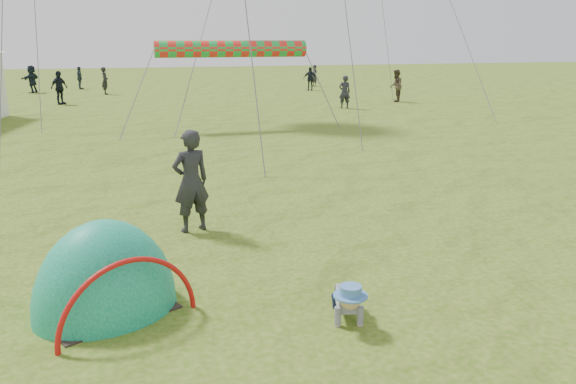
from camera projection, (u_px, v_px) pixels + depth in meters
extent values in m
plane|color=#30570C|center=(348.00, 336.00, 6.58)|extent=(140.00, 140.00, 0.00)
ellipsoid|color=#057F51|center=(107.00, 309.00, 7.22)|extent=(2.30, 2.14, 2.39)
imported|color=#252428|center=(191.00, 181.00, 9.97)|extent=(0.77, 0.61, 1.85)
imported|color=black|center=(105.00, 81.00, 35.76)|extent=(0.43, 0.64, 1.72)
imported|color=black|center=(59.00, 88.00, 30.07)|extent=(1.05, 1.05, 1.78)
imported|color=black|center=(32.00, 79.00, 36.74)|extent=(1.23, 1.72, 1.79)
imported|color=#22222D|center=(345.00, 92.00, 28.39)|extent=(0.65, 0.48, 1.65)
imported|color=#1D212C|center=(310.00, 79.00, 38.62)|extent=(1.01, 0.74, 1.59)
imported|color=#2B2932|center=(314.00, 76.00, 42.02)|extent=(0.54, 0.67, 1.60)
imported|color=#45382C|center=(396.00, 86.00, 31.40)|extent=(1.04, 1.09, 1.78)
imported|color=#29343C|center=(80.00, 78.00, 39.55)|extent=(0.61, 0.99, 1.58)
cylinder|color=red|center=(232.00, 49.00, 21.75)|extent=(5.91, 0.64, 0.64)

